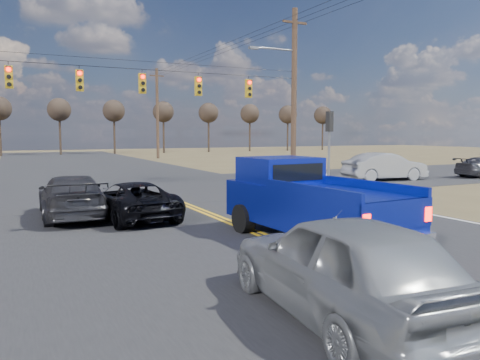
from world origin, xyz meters
name	(u,v)px	position (x,y,z in m)	size (l,w,h in m)	color
ground	(424,301)	(0.00, 0.00, 0.00)	(160.00, 160.00, 0.00)	brown
road_main	(203,212)	(0.00, 10.00, 0.00)	(14.00, 120.00, 0.02)	#28282B
road_cross	(144,189)	(0.00, 18.00, 0.00)	(120.00, 12.00, 0.02)	#28282B
signal_gantry	(153,88)	(0.50, 17.79, 5.06)	(19.60, 4.83, 10.00)	#473323
utility_poles	(148,83)	(0.00, 17.00, 5.23)	(19.60, 58.32, 10.00)	#473323
treeline	(108,90)	(0.00, 26.96, 5.70)	(87.00, 117.80, 7.40)	#33261C
pickup_truck	(308,202)	(0.79, 4.57, 1.04)	(2.55, 5.82, 2.14)	black
silver_suv	(343,265)	(-1.71, 0.01, 0.83)	(1.96, 4.87, 1.66)	gray
black_suv	(132,200)	(-2.60, 9.71, 0.62)	(2.06, 4.47, 1.24)	black
white_car_queue	(294,182)	(4.82, 11.44, 0.72)	(1.53, 4.38, 1.44)	white
dgrey_car_queue	(72,196)	(-4.33, 10.92, 0.71)	(2.00, 4.92, 1.43)	#2D2D31
cross_car_east_near	(385,167)	(14.00, 15.68, 0.83)	(5.02, 1.75, 1.65)	#A1A4A9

